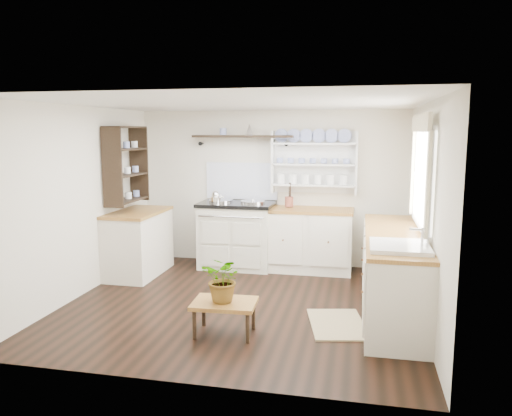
% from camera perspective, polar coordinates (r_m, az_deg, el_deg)
% --- Properties ---
extents(floor, '(4.00, 3.80, 0.01)m').
position_cam_1_polar(floor, '(5.93, -1.68, -10.89)').
color(floor, black).
rests_on(floor, ground).
extents(wall_back, '(4.00, 0.02, 2.30)m').
position_cam_1_polar(wall_back, '(7.49, 1.72, 2.30)').
color(wall_back, beige).
rests_on(wall_back, ground).
extents(wall_right, '(0.02, 3.80, 2.30)m').
position_cam_1_polar(wall_right, '(5.53, 18.83, -0.49)').
color(wall_right, beige).
rests_on(wall_right, ground).
extents(wall_left, '(0.02, 3.80, 2.30)m').
position_cam_1_polar(wall_left, '(6.42, -19.35, 0.71)').
color(wall_left, beige).
rests_on(wall_left, ground).
extents(ceiling, '(4.00, 3.80, 0.01)m').
position_cam_1_polar(ceiling, '(5.59, -1.79, 11.89)').
color(ceiling, white).
rests_on(ceiling, wall_back).
extents(window, '(0.08, 1.55, 1.22)m').
position_cam_1_polar(window, '(5.63, 18.35, 3.93)').
color(window, white).
rests_on(window, wall_right).
extents(aga_cooker, '(1.08, 0.75, 1.00)m').
position_cam_1_polar(aga_cooker, '(7.37, -2.19, -3.00)').
color(aga_cooker, beige).
rests_on(aga_cooker, floor).
extents(back_cabinets, '(1.27, 0.63, 0.90)m').
position_cam_1_polar(back_cabinets, '(7.23, 5.96, -3.53)').
color(back_cabinets, beige).
rests_on(back_cabinets, floor).
extents(right_cabinets, '(0.62, 2.43, 0.90)m').
position_cam_1_polar(right_cabinets, '(5.75, 15.38, -7.05)').
color(right_cabinets, beige).
rests_on(right_cabinets, floor).
extents(belfast_sink, '(0.55, 0.60, 0.45)m').
position_cam_1_polar(belfast_sink, '(4.94, 16.03, -5.59)').
color(belfast_sink, white).
rests_on(belfast_sink, right_cabinets).
extents(left_cabinets, '(0.62, 1.13, 0.90)m').
position_cam_1_polar(left_cabinets, '(7.18, -13.29, -3.81)').
color(left_cabinets, beige).
rests_on(left_cabinets, floor).
extents(plate_rack, '(1.20, 0.22, 0.90)m').
position_cam_1_polar(plate_rack, '(7.33, 6.71, 5.28)').
color(plate_rack, white).
rests_on(plate_rack, wall_back).
extents(high_shelf, '(1.50, 0.29, 0.16)m').
position_cam_1_polar(high_shelf, '(7.41, -1.50, 8.10)').
color(high_shelf, black).
rests_on(high_shelf, wall_back).
extents(left_shelving, '(0.28, 0.80, 1.05)m').
position_cam_1_polar(left_shelving, '(7.09, -14.62, 4.89)').
color(left_shelving, black).
rests_on(left_shelving, wall_left).
extents(kettle, '(0.17, 0.17, 0.20)m').
position_cam_1_polar(kettle, '(7.24, -4.60, 1.10)').
color(kettle, silver).
rests_on(kettle, aga_cooker).
extents(utensil_crock, '(0.12, 0.12, 0.14)m').
position_cam_1_polar(utensil_crock, '(7.25, 3.80, 0.72)').
color(utensil_crock, brown).
rests_on(utensil_crock, back_cabinets).
extents(center_table, '(0.64, 0.47, 0.34)m').
position_cam_1_polar(center_table, '(5.02, -3.62, -11.10)').
color(center_table, brown).
rests_on(center_table, floor).
extents(potted_plant, '(0.48, 0.44, 0.46)m').
position_cam_1_polar(potted_plant, '(4.93, -3.65, -8.09)').
color(potted_plant, '#3F7233').
rests_on(potted_plant, center_table).
extents(floor_rug, '(0.71, 0.94, 0.02)m').
position_cam_1_polar(floor_rug, '(5.40, 9.27, -12.95)').
color(floor_rug, '#8E8052').
rests_on(floor_rug, floor).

